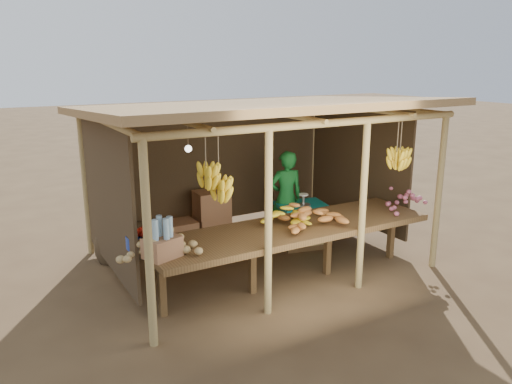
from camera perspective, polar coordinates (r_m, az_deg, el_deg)
ground at (r=7.59m, az=0.00°, el=-7.69°), size 60.00×60.00×0.00m
stall_structure at (r=6.96m, az=0.46°, el=6.57°), size 4.70×3.50×2.43m
counter at (r=6.57m, az=4.14°, el=-4.45°), size 3.90×1.05×0.80m
potato_heap at (r=5.58m, az=-10.79°, el=-5.59°), size 0.94×0.63×0.36m
sweet_potato_heap at (r=6.54m, az=6.20°, el=-2.39°), size 1.11×0.91×0.36m
onion_heap at (r=7.58m, az=16.78°, el=-0.56°), size 0.86×0.67×0.35m
banana_pile at (r=6.52m, az=3.54°, el=-2.42°), size 0.70×0.47×0.35m
tomato_basin at (r=5.96m, az=-12.63°, el=-5.28°), size 0.43×0.43×0.22m
bottle_box at (r=5.57m, az=-10.69°, el=-5.64°), size 0.44×0.40×0.47m
vendor at (r=8.04m, az=3.44°, el=-0.67°), size 0.62×0.48×1.53m
tarp_crate at (r=8.05m, az=5.24°, el=-3.61°), size 0.88×0.80×0.90m
carton_stack at (r=8.12m, az=-6.28°, el=-3.45°), size 1.11×0.43×0.85m
burlap_sacks at (r=7.76m, az=-14.72°, el=-5.44°), size 0.92×0.48×0.65m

